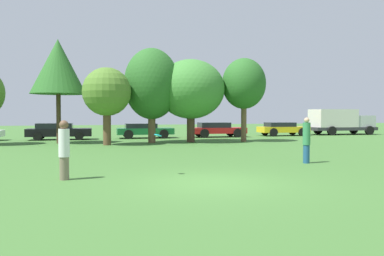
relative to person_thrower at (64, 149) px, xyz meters
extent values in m
plane|color=#3D6B2D|center=(3.88, -1.68, -0.89)|extent=(120.00, 120.00, 0.00)
cylinder|color=#726651|center=(0.00, 0.00, -0.56)|extent=(0.26, 0.26, 0.66)
cylinder|color=silver|center=(0.00, 0.00, 0.18)|extent=(0.31, 0.31, 0.81)
sphere|color=brown|center=(0.00, 0.00, 0.70)|extent=(0.26, 0.26, 0.26)
cylinder|color=navy|center=(8.85, 1.42, -0.54)|extent=(0.24, 0.24, 0.71)
cylinder|color=#337F4C|center=(8.85, 1.42, 0.25)|extent=(0.29, 0.29, 0.86)
sphere|color=tan|center=(8.85, 1.42, 0.77)|extent=(0.20, 0.20, 0.20)
cylinder|color=#19B2D8|center=(2.75, 0.02, 0.35)|extent=(0.23, 0.23, 0.11)
cylinder|color=#473323|center=(-0.64, 15.06, 0.70)|extent=(0.29, 0.29, 3.18)
cone|color=#286023|center=(-0.64, 15.06, 4.05)|extent=(3.51, 3.51, 3.51)
cylinder|color=brown|center=(2.22, 12.74, 0.33)|extent=(0.48, 0.48, 2.44)
sphere|color=#4C7528|center=(2.22, 12.74, 2.36)|extent=(2.95, 2.95, 2.95)
cylinder|color=brown|center=(5.21, 13.89, 0.55)|extent=(0.49, 0.49, 2.89)
ellipsoid|color=#286023|center=(5.21, 13.89, 2.99)|extent=(3.60, 3.60, 4.65)
cylinder|color=#473323|center=(7.86, 13.80, 0.27)|extent=(0.53, 0.53, 2.31)
ellipsoid|color=#3D7F33|center=(7.86, 13.80, 2.68)|extent=(4.55, 4.55, 3.99)
cylinder|color=brown|center=(11.46, 13.18, 0.69)|extent=(0.37, 0.37, 3.15)
ellipsoid|color=#286023|center=(11.46, 13.18, 3.09)|extent=(2.99, 2.99, 3.46)
cube|color=black|center=(-0.72, 18.98, -0.35)|extent=(4.68, 1.99, 0.56)
cube|color=black|center=(-1.06, 19.00, 0.13)|extent=(2.61, 1.67, 0.40)
cylinder|color=black|center=(0.75, 19.76, -0.58)|extent=(0.63, 0.25, 0.62)
cylinder|color=black|center=(0.66, 18.03, -0.58)|extent=(0.63, 0.25, 0.62)
cylinder|color=black|center=(-2.09, 19.92, -0.58)|extent=(0.63, 0.25, 0.62)
cylinder|color=black|center=(-2.19, 18.19, -0.58)|extent=(0.63, 0.25, 0.62)
cube|color=#196633|center=(5.67, 19.13, -0.34)|extent=(4.47, 2.13, 0.49)
cube|color=black|center=(5.34, 19.15, 0.08)|extent=(2.49, 1.79, 0.36)
cylinder|color=black|center=(7.07, 20.00, -0.54)|extent=(0.72, 0.23, 0.71)
cylinder|color=black|center=(6.97, 18.11, -0.54)|extent=(0.72, 0.23, 0.71)
cylinder|color=black|center=(4.37, 20.15, -0.54)|extent=(0.72, 0.23, 0.71)
cylinder|color=black|center=(4.26, 18.27, -0.54)|extent=(0.72, 0.23, 0.71)
cube|color=red|center=(11.67, 18.85, -0.34)|extent=(4.56, 2.09, 0.47)
cube|color=black|center=(11.33, 18.87, 0.10)|extent=(2.54, 1.75, 0.42)
cylinder|color=black|center=(13.10, 19.69, -0.53)|extent=(0.73, 0.24, 0.72)
cylinder|color=black|center=(13.00, 17.85, -0.53)|extent=(0.73, 0.24, 0.72)
cylinder|color=black|center=(10.34, 19.85, -0.53)|extent=(0.73, 0.24, 0.72)
cylinder|color=black|center=(10.23, 18.01, -0.53)|extent=(0.73, 0.24, 0.72)
cube|color=gold|center=(17.83, 19.06, -0.34)|extent=(4.39, 2.02, 0.49)
cube|color=black|center=(17.51, 19.07, 0.09)|extent=(2.45, 1.69, 0.37)
cylinder|color=black|center=(19.21, 19.87, -0.54)|extent=(0.71, 0.24, 0.70)
cylinder|color=black|center=(19.11, 18.09, -0.54)|extent=(0.71, 0.24, 0.70)
cylinder|color=black|center=(16.55, 20.02, -0.54)|extent=(0.71, 0.24, 0.70)
cylinder|color=black|center=(16.45, 18.24, -0.54)|extent=(0.71, 0.24, 0.70)
cube|color=#2D2D33|center=(24.00, 19.41, -0.34)|extent=(6.26, 2.64, 0.30)
cube|color=#B2B2B7|center=(25.90, 19.30, 0.34)|extent=(2.09, 2.29, 1.06)
cube|color=beige|center=(23.14, 19.45, 0.63)|extent=(3.93, 2.50, 1.62)
cylinder|color=black|center=(26.21, 20.43, -0.49)|extent=(0.82, 0.33, 0.81)
cylinder|color=black|center=(26.08, 18.14, -0.49)|extent=(0.82, 0.33, 0.81)
cylinder|color=black|center=(22.38, 20.65, -0.49)|extent=(0.82, 0.33, 0.81)
cylinder|color=black|center=(22.25, 18.36, -0.49)|extent=(0.82, 0.33, 0.81)
camera|label=1|loc=(0.26, -11.99, 1.00)|focal=37.35mm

